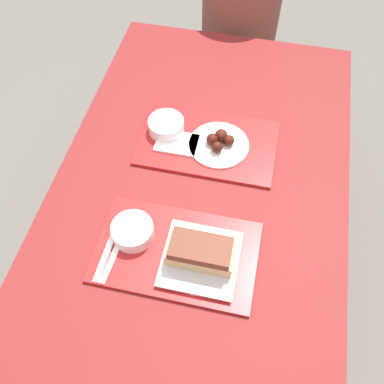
% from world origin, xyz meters
% --- Properties ---
extents(ground_plane, '(12.00, 12.00, 0.00)m').
position_xyz_m(ground_plane, '(0.00, 0.00, 0.00)').
color(ground_plane, '#605B56').
extents(picnic_table, '(0.91, 1.66, 0.77)m').
position_xyz_m(picnic_table, '(0.00, 0.00, 0.68)').
color(picnic_table, maroon).
rests_on(picnic_table, ground_plane).
extents(picnic_bench_far, '(0.87, 0.28, 0.46)m').
position_xyz_m(picnic_bench_far, '(0.00, 1.05, 0.39)').
color(picnic_bench_far, maroon).
rests_on(picnic_bench_far, ground_plane).
extents(tray_near, '(0.45, 0.28, 0.01)m').
position_xyz_m(tray_near, '(-0.02, -0.18, 0.78)').
color(tray_near, red).
rests_on(tray_near, picnic_table).
extents(tray_far, '(0.45, 0.28, 0.01)m').
position_xyz_m(tray_far, '(-0.01, 0.23, 0.78)').
color(tray_far, red).
rests_on(tray_far, picnic_table).
extents(bowl_coleslaw_near, '(0.12, 0.12, 0.05)m').
position_xyz_m(bowl_coleslaw_near, '(-0.15, -0.16, 0.81)').
color(bowl_coleslaw_near, silver).
rests_on(bowl_coleslaw_near, tray_near).
extents(brisket_sandwich_plate, '(0.21, 0.21, 0.09)m').
position_xyz_m(brisket_sandwich_plate, '(0.05, -0.19, 0.82)').
color(brisket_sandwich_plate, white).
rests_on(brisket_sandwich_plate, tray_near).
extents(plastic_fork_near, '(0.02, 0.17, 0.00)m').
position_xyz_m(plastic_fork_near, '(-0.21, -0.23, 0.79)').
color(plastic_fork_near, white).
rests_on(plastic_fork_near, tray_near).
extents(plastic_knife_near, '(0.03, 0.17, 0.00)m').
position_xyz_m(plastic_knife_near, '(-0.18, -0.23, 0.79)').
color(plastic_knife_near, white).
rests_on(plastic_knife_near, tray_near).
extents(condiment_packet, '(0.04, 0.03, 0.01)m').
position_xyz_m(condiment_packet, '(0.00, -0.12, 0.79)').
color(condiment_packet, '#A59E93').
rests_on(condiment_packet, tray_near).
extents(bowl_coleslaw_far, '(0.12, 0.12, 0.05)m').
position_xyz_m(bowl_coleslaw_far, '(-0.16, 0.25, 0.81)').
color(bowl_coleslaw_far, silver).
rests_on(bowl_coleslaw_far, tray_far).
extents(wings_plate_far, '(0.20, 0.20, 0.05)m').
position_xyz_m(wings_plate_far, '(0.03, 0.23, 0.80)').
color(wings_plate_far, white).
rests_on(wings_plate_far, tray_far).
extents(napkin_far, '(0.14, 0.10, 0.01)m').
position_xyz_m(napkin_far, '(-0.11, 0.20, 0.79)').
color(napkin_far, white).
rests_on(napkin_far, tray_far).
extents(person_seated_across, '(0.34, 0.34, 0.73)m').
position_xyz_m(person_seated_across, '(-0.02, 1.05, 0.77)').
color(person_seated_across, brown).
rests_on(person_seated_across, picnic_bench_far).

